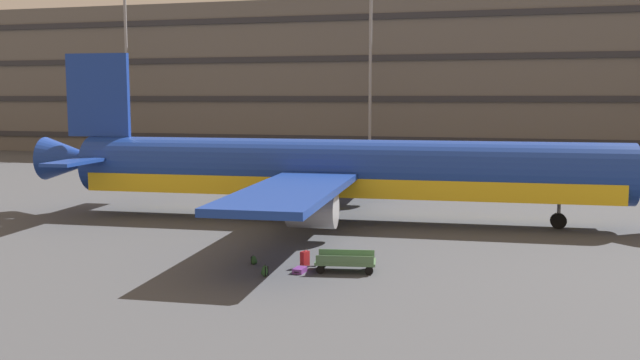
{
  "coord_description": "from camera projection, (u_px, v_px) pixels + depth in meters",
  "views": [
    {
      "loc": [
        14.33,
        -41.53,
        7.53
      ],
      "look_at": [
        4.54,
        -4.9,
        3.0
      ],
      "focal_mm": 39.15,
      "sensor_mm": 36.0,
      "label": 1
    }
  ],
  "objects": [
    {
      "name": "light_mast_left",
      "position": [
        371.0,
        35.0,
        78.63
      ],
      "size": [
        1.8,
        0.5,
        25.55
      ],
      "color": "gray",
      "rests_on": "ground_plane"
    },
    {
      "name": "backpack_navy",
      "position": [
        254.0,
        260.0,
        31.42
      ],
      "size": [
        0.32,
        0.34,
        0.46
      ],
      "color": "#264C26",
      "rests_on": "ground_plane"
    },
    {
      "name": "backpack_teal",
      "position": [
        265.0,
        271.0,
        29.32
      ],
      "size": [
        0.33,
        0.36,
        0.54
      ],
      "color": "#264C26",
      "rests_on": "ground_plane"
    },
    {
      "name": "suitcase_black",
      "position": [
        300.0,
        270.0,
        30.01
      ],
      "size": [
        0.49,
        0.77,
        0.22
      ],
      "color": "#72388C",
      "rests_on": "ground_plane"
    },
    {
      "name": "light_mast_far_left",
      "position": [
        126.0,
        55.0,
        86.77
      ],
      "size": [
        1.8,
        0.5,
        22.0
      ],
      "color": "gray",
      "rests_on": "ground_plane"
    },
    {
      "name": "suitcase_orange",
      "position": [
        305.0,
        259.0,
        30.9
      ],
      "size": [
        0.37,
        0.47,
        0.87
      ],
      "color": "#B21E23",
      "rests_on": "ground_plane"
    },
    {
      "name": "airliner",
      "position": [
        335.0,
        171.0,
        42.32
      ],
      "size": [
        39.07,
        31.63,
        10.3
      ],
      "color": "navy",
      "rests_on": "ground_plane"
    },
    {
      "name": "terminal_structure",
      "position": [
        396.0,
        80.0,
        92.39
      ],
      "size": [
        129.54,
        18.84,
        19.47
      ],
      "color": "#605B56",
      "rests_on": "ground_plane"
    },
    {
      "name": "ground_plane",
      "position": [
        271.0,
        216.0,
        44.41
      ],
      "size": [
        600.0,
        600.0,
        0.0
      ],
      "primitive_type": "plane",
      "color": "#424449"
    },
    {
      "name": "baggage_cart",
      "position": [
        345.0,
        262.0,
        30.23
      ],
      "size": [
        3.37,
        1.69,
        0.82
      ],
      "color": "#4C724C",
      "rests_on": "ground_plane"
    }
  ]
}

